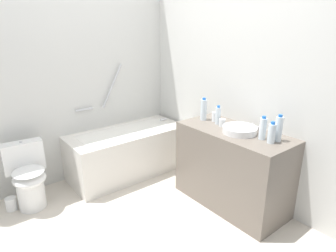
# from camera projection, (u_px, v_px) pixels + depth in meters

# --- Properties ---
(ground_plane) EXTENTS (3.76, 3.76, 0.00)m
(ground_plane) POSITION_uv_depth(u_px,v_px,m) (129.00, 230.00, 2.76)
(ground_plane) COLOR beige
(wall_back_tiled) EXTENTS (3.16, 0.10, 2.51)m
(wall_back_tiled) POSITION_uv_depth(u_px,v_px,m) (62.00, 79.00, 3.38)
(wall_back_tiled) COLOR silver
(wall_back_tiled) RESTS_ON ground_plane
(wall_right_mirror) EXTENTS (0.10, 3.07, 2.51)m
(wall_right_mirror) POSITION_uv_depth(u_px,v_px,m) (237.00, 82.00, 3.19)
(wall_right_mirror) COLOR silver
(wall_right_mirror) RESTS_ON ground_plane
(bathtub) EXTENTS (1.49, 0.65, 1.38)m
(bathtub) POSITION_uv_depth(u_px,v_px,m) (128.00, 150.00, 3.76)
(bathtub) COLOR silver
(bathtub) RESTS_ON ground_plane
(toilet) EXTENTS (0.41, 0.50, 0.70)m
(toilet) POSITION_uv_depth(u_px,v_px,m) (28.00, 177.00, 3.04)
(toilet) COLOR white
(toilet) RESTS_ON ground_plane
(vanity_counter) EXTENTS (0.56, 1.18, 0.84)m
(vanity_counter) POSITION_uv_depth(u_px,v_px,m) (232.00, 168.00, 3.07)
(vanity_counter) COLOR #6B6056
(vanity_counter) RESTS_ON ground_plane
(sink_basin) EXTENTS (0.34, 0.34, 0.06)m
(sink_basin) POSITION_uv_depth(u_px,v_px,m) (240.00, 130.00, 2.86)
(sink_basin) COLOR white
(sink_basin) RESTS_ON vanity_counter
(sink_faucet) EXTENTS (0.12, 0.15, 0.06)m
(sink_faucet) POSITION_uv_depth(u_px,v_px,m) (252.00, 126.00, 2.98)
(sink_faucet) COLOR silver
(sink_faucet) RESTS_ON vanity_counter
(water_bottle_0) EXTENTS (0.06, 0.06, 0.20)m
(water_bottle_0) POSITION_uv_depth(u_px,v_px,m) (218.00, 116.00, 3.10)
(water_bottle_0) COLOR silver
(water_bottle_0) RESTS_ON vanity_counter
(water_bottle_1) EXTENTS (0.07, 0.07, 0.25)m
(water_bottle_1) POSITION_uv_depth(u_px,v_px,m) (204.00, 110.00, 3.23)
(water_bottle_1) COLOR silver
(water_bottle_1) RESTS_ON vanity_counter
(water_bottle_2) EXTENTS (0.07, 0.07, 0.20)m
(water_bottle_2) POSITION_uv_depth(u_px,v_px,m) (272.00, 133.00, 2.59)
(water_bottle_2) COLOR silver
(water_bottle_2) RESTS_ON vanity_counter
(water_bottle_3) EXTENTS (0.06, 0.06, 0.22)m
(water_bottle_3) POSITION_uv_depth(u_px,v_px,m) (263.00, 129.00, 2.68)
(water_bottle_3) COLOR silver
(water_bottle_3) RESTS_ON vanity_counter
(water_bottle_4) EXTENTS (0.07, 0.07, 0.25)m
(water_bottle_4) POSITION_uv_depth(u_px,v_px,m) (279.00, 129.00, 2.63)
(water_bottle_4) COLOR silver
(water_bottle_4) RESTS_ON vanity_counter
(drinking_glass_0) EXTENTS (0.07, 0.07, 0.08)m
(drinking_glass_0) POSITION_uv_depth(u_px,v_px,m) (222.00, 123.00, 3.05)
(drinking_glass_0) COLOR white
(drinking_glass_0) RESTS_ON vanity_counter
(drinking_glass_1) EXTENTS (0.07, 0.07, 0.10)m
(drinking_glass_1) POSITION_uv_depth(u_px,v_px,m) (215.00, 117.00, 3.20)
(drinking_glass_1) COLOR white
(drinking_glass_1) RESTS_ON vanity_counter
(toilet_paper_roll) EXTENTS (0.11, 0.11, 0.14)m
(toilet_paper_roll) POSITION_uv_depth(u_px,v_px,m) (11.00, 204.00, 3.05)
(toilet_paper_roll) COLOR white
(toilet_paper_roll) RESTS_ON ground_plane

